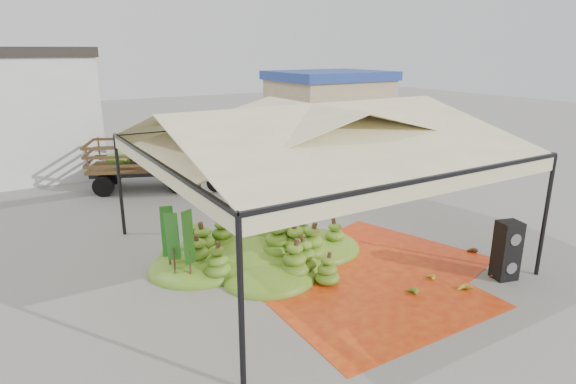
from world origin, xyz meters
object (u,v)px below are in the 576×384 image
speaker_stack (507,250)px  truck_left (172,157)px  vendor (256,175)px  truck_right (301,147)px  banana_heap (264,237)px

speaker_stack → truck_left: truck_left is taller
vendor → truck_left: truck_left is taller
truck_right → speaker_stack: bearing=-93.3°
banana_heap → vendor: (2.62, 5.41, 0.10)m
banana_heap → truck_left: size_ratio=0.98×
banana_heap → truck_right: (5.50, 6.74, 0.64)m
speaker_stack → vendor: size_ratio=0.98×
banana_heap → vendor: vendor is taller
banana_heap → truck_left: truck_left is taller
truck_left → truck_right: truck_right is taller
banana_heap → vendor: 6.01m
banana_heap → truck_right: truck_right is taller
truck_right → vendor: bearing=-152.8°
speaker_stack → vendor: bearing=116.8°
truck_left → truck_right: size_ratio=0.99×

